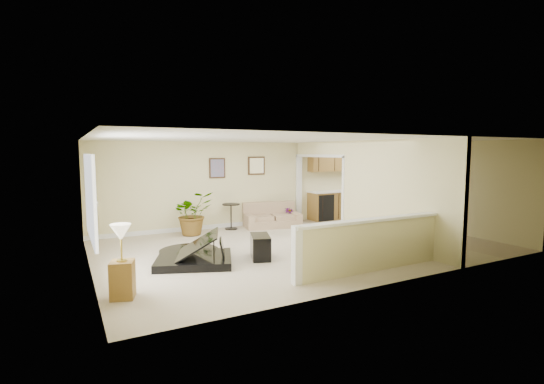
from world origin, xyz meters
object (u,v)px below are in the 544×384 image
loveseat (271,215)px  accent_table (231,213)px  piano (190,234)px  lamp_stand (122,267)px  palm_plant (193,214)px  piano_bench (260,247)px  small_plant (289,218)px

loveseat → accent_table: (-1.22, 0.15, 0.12)m
accent_table → loveseat: bearing=-6.9°
piano → lamp_stand: size_ratio=1.79×
accent_table → palm_plant: size_ratio=0.63×
accent_table → lamp_stand: size_ratio=0.65×
accent_table → piano_bench: bearing=-101.3°
piano_bench → piano: bearing=164.2°
small_plant → loveseat: bearing=171.2°
piano_bench → small_plant: 3.81m
small_plant → lamp_stand: (-5.27, -3.99, 0.26)m
accent_table → lamp_stand: lamp_stand is taller
loveseat → lamp_stand: size_ratio=1.58×
piano → lamp_stand: 2.05m
palm_plant → small_plant: bearing=-0.1°
loveseat → small_plant: (0.57, -0.09, -0.13)m
palm_plant → lamp_stand: size_ratio=1.02×
piano → small_plant: piano is taller
palm_plant → small_plant: size_ratio=2.24×
piano → loveseat: 4.18m
accent_table → palm_plant: bearing=-169.0°
piano_bench → palm_plant: size_ratio=0.63×
piano → accent_table: size_ratio=2.77×
loveseat → accent_table: loveseat is taller
small_plant → piano_bench: bearing=-129.4°
accent_table → small_plant: size_ratio=1.42×
loveseat → lamp_stand: 6.23m
loveseat → lamp_stand: lamp_stand is taller
lamp_stand → piano: bearing=44.3°
piano → palm_plant: bearing=93.4°
piano → palm_plant: size_ratio=1.75×
loveseat → palm_plant: palm_plant is taller
small_plant → lamp_stand: bearing=-142.8°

